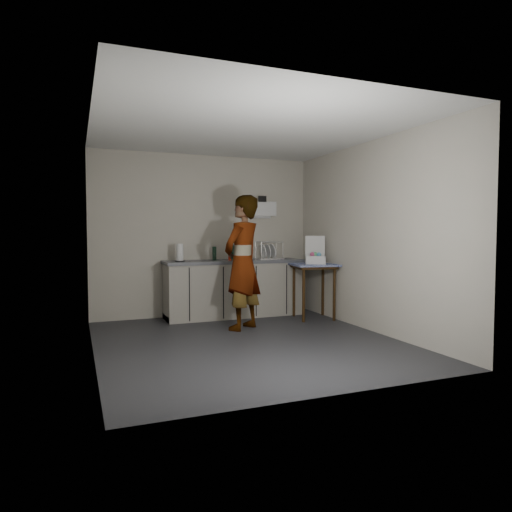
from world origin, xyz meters
name	(u,v)px	position (x,y,z in m)	size (l,w,h in m)	color
ground	(248,342)	(0.00, 0.00, 0.00)	(4.00, 4.00, 0.00)	#25252A
wall_back	(205,236)	(0.00, 1.99, 1.30)	(3.60, 0.02, 2.60)	beige
wall_right	(370,236)	(1.79, 0.00, 1.30)	(0.02, 4.00, 2.60)	beige
wall_left	(93,237)	(-1.79, 0.00, 1.30)	(0.02, 4.00, 2.60)	beige
ceiling	(248,130)	(0.00, 0.00, 2.60)	(3.60, 4.00, 0.01)	white
kitchen_counter	(234,290)	(0.40, 1.70, 0.43)	(2.24, 0.62, 0.91)	black
wall_shelf	(263,209)	(1.00, 1.92, 1.75)	(0.42, 0.18, 0.37)	white
side_table	(314,271)	(1.50, 1.06, 0.75)	(0.77, 0.77, 0.86)	#3D250D
standing_man	(243,262)	(0.20, 0.73, 0.93)	(0.68, 0.45, 1.87)	#B2A593
soap_bottle	(232,251)	(0.37, 1.68, 1.06)	(0.12, 0.12, 0.30)	black
soda_can	(230,256)	(0.33, 1.68, 0.97)	(0.06, 0.06, 0.12)	red
dark_bottle	(214,253)	(0.09, 1.77, 1.02)	(0.06, 0.06, 0.22)	black
paper_towel	(180,253)	(-0.49, 1.63, 1.04)	(0.15, 0.15, 0.27)	black
dish_rack	(269,255)	(1.00, 1.69, 0.98)	(0.42, 0.32, 0.30)	white
bakery_box	(315,258)	(1.52, 1.05, 0.96)	(0.42, 0.43, 0.44)	white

